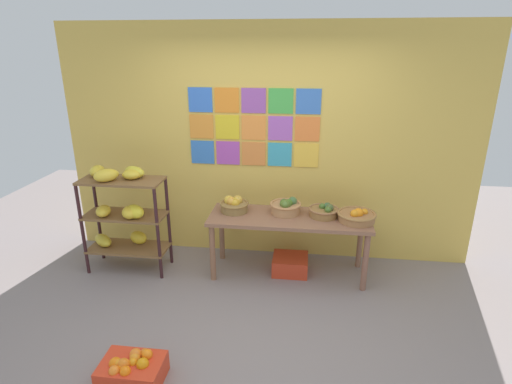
# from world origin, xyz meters

# --- Properties ---
(ground) EXTENTS (9.21, 9.21, 0.00)m
(ground) POSITION_xyz_m (0.00, 0.00, 0.00)
(ground) COLOR gray
(back_wall_with_art) EXTENTS (4.70, 0.07, 2.66)m
(back_wall_with_art) POSITION_xyz_m (-0.00, 1.63, 1.33)
(back_wall_with_art) COLOR gold
(back_wall_with_art) RESTS_ON ground
(banana_shelf_unit) EXTENTS (0.89, 0.44, 1.20)m
(banana_shelf_unit) POSITION_xyz_m (-1.51, 1.01, 0.73)
(banana_shelf_unit) COLOR #351B1E
(banana_shelf_unit) RESTS_ON ground
(display_table) EXTENTS (1.71, 0.60, 0.69)m
(display_table) POSITION_xyz_m (0.30, 1.13, 0.60)
(display_table) COLOR #8D5F46
(display_table) RESTS_ON ground
(fruit_basket_back_left) EXTENTS (0.32, 0.32, 0.17)m
(fruit_basket_back_left) POSITION_xyz_m (-0.32, 1.20, 0.76)
(fruit_basket_back_left) COLOR olive
(fruit_basket_back_left) RESTS_ON display_table
(fruit_basket_back_right) EXTENTS (0.32, 0.32, 0.15)m
(fruit_basket_back_right) POSITION_xyz_m (0.66, 1.18, 0.75)
(fruit_basket_back_right) COLOR olive
(fruit_basket_back_right) RESTS_ON display_table
(fruit_basket_right) EXTENTS (0.34, 0.34, 0.18)m
(fruit_basket_right) POSITION_xyz_m (0.25, 1.21, 0.77)
(fruit_basket_right) COLOR #B48052
(fruit_basket_right) RESTS_ON display_table
(fruit_basket_left) EXTENTS (0.40, 0.40, 0.15)m
(fruit_basket_left) POSITION_xyz_m (0.99, 1.10, 0.74)
(fruit_basket_left) COLOR #A06F42
(fruit_basket_left) RESTS_ON display_table
(produce_crate_under_table) EXTENTS (0.39, 0.35, 0.19)m
(produce_crate_under_table) POSITION_xyz_m (0.32, 1.16, 0.09)
(produce_crate_under_table) COLOR red
(produce_crate_under_table) RESTS_ON ground
(orange_crate_foreground) EXTENTS (0.46, 0.32, 0.23)m
(orange_crate_foreground) POSITION_xyz_m (-0.78, -0.59, 0.11)
(orange_crate_foreground) COLOR red
(orange_crate_foreground) RESTS_ON ground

